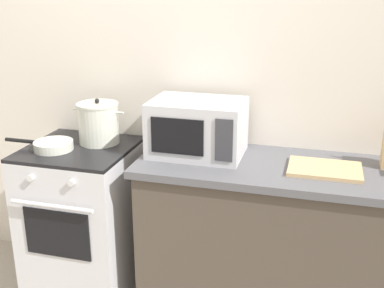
{
  "coord_description": "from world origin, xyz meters",
  "views": [
    {
      "loc": [
        0.98,
        -1.73,
        1.82
      ],
      "look_at": [
        0.33,
        0.6,
        1.0
      ],
      "focal_mm": 44.85,
      "sensor_mm": 36.0,
      "label": 1
    }
  ],
  "objects_px": {
    "cutting_board": "(325,169)",
    "stove": "(84,219)",
    "frying_pan": "(52,145)",
    "microwave": "(198,128)",
    "stock_pot": "(98,123)"
  },
  "relations": [
    {
      "from": "stock_pot",
      "to": "microwave",
      "type": "relative_size",
      "value": 0.65
    },
    {
      "from": "frying_pan",
      "to": "cutting_board",
      "type": "xyz_separation_m",
      "value": [
        1.49,
        0.08,
        -0.02
      ]
    },
    {
      "from": "stove",
      "to": "frying_pan",
      "type": "xyz_separation_m",
      "value": [
        -0.12,
        -0.08,
        0.48
      ]
    },
    {
      "from": "microwave",
      "to": "stock_pot",
      "type": "bearing_deg",
      "value": 177.33
    },
    {
      "from": "frying_pan",
      "to": "cutting_board",
      "type": "distance_m",
      "value": 1.49
    },
    {
      "from": "stove",
      "to": "microwave",
      "type": "height_order",
      "value": "microwave"
    },
    {
      "from": "stock_pot",
      "to": "cutting_board",
      "type": "relative_size",
      "value": 0.9
    },
    {
      "from": "stock_pot",
      "to": "frying_pan",
      "type": "bearing_deg",
      "value": -137.35
    },
    {
      "from": "cutting_board",
      "to": "frying_pan",
      "type": "bearing_deg",
      "value": -176.95
    },
    {
      "from": "frying_pan",
      "to": "microwave",
      "type": "height_order",
      "value": "microwave"
    },
    {
      "from": "stove",
      "to": "frying_pan",
      "type": "relative_size",
      "value": 2.19
    },
    {
      "from": "cutting_board",
      "to": "stove",
      "type": "bearing_deg",
      "value": -179.95
    },
    {
      "from": "frying_pan",
      "to": "microwave",
      "type": "distance_m",
      "value": 0.83
    },
    {
      "from": "stock_pot",
      "to": "cutting_board",
      "type": "xyz_separation_m",
      "value": [
        1.29,
        -0.11,
        -0.11
      ]
    },
    {
      "from": "stove",
      "to": "frying_pan",
      "type": "bearing_deg",
      "value": -146.71
    }
  ]
}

